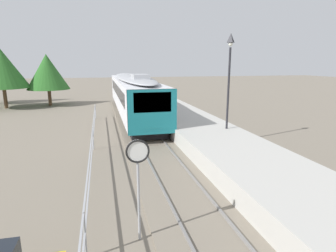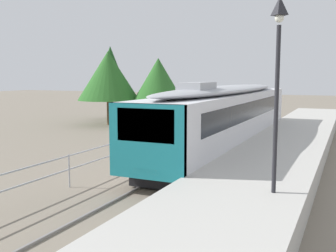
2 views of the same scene
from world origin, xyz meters
The scene contains 9 objects.
ground_plane centered at (-3.00, 22.00, 0.00)m, with size 160.00×160.00×0.00m, color slate.
track_rails centered at (0.00, 22.00, 0.03)m, with size 3.20×60.00×0.14m.
commuter_train centered at (0.00, 30.47, 2.15)m, with size 2.82×19.44×3.74m.
station_platform centered at (3.25, 22.00, 0.45)m, with size 3.90×60.00×0.90m, color #B7B5AD.
platform_lamp_mid_platform centered at (4.31, 20.40, 4.62)m, with size 0.34×0.34×5.35m.
speed_limit_sign centered at (-1.94, 12.42, 2.12)m, with size 0.61×0.10×2.81m.
carpark_fence centered at (-3.30, 12.00, 0.91)m, with size 0.06×36.06×1.25m.
tree_behind_station_far centered at (-8.39, 39.08, 3.72)m, with size 4.54×4.54×5.64m.
tree_distant_left centered at (-12.60, 38.08, 4.18)m, with size 5.22×5.22×6.25m.
Camera 1 is at (-2.75, 5.83, 4.64)m, focal length 29.61 mm.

